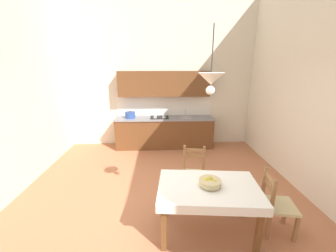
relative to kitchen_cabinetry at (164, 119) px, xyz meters
name	(u,v)px	position (x,y,z in m)	size (l,w,h in m)	color
ground_plane	(161,213)	(-0.11, -2.91, -0.91)	(5.96, 6.96, 0.10)	#B7704C
wall_back	(160,74)	(-0.11, 0.33, 1.24)	(5.96, 0.12, 4.20)	silver
kitchen_cabinetry	(164,119)	(0.00, 0.00, 0.00)	(2.83, 0.63, 2.20)	brown
dining_table	(208,194)	(0.54, -3.36, -0.24)	(1.45, 0.99, 0.75)	brown
dining_chair_kitchen_side	(194,174)	(0.48, -2.48, -0.41)	(0.49, 0.49, 0.93)	#D1BC89
dining_chair_window_side	(276,204)	(1.52, -3.39, -0.41)	(0.48, 0.48, 0.93)	#D1BC89
fruit_bowl	(210,182)	(0.55, -3.36, -0.04)	(0.30, 0.30, 0.12)	tan
pendant_lamp	(211,79)	(0.50, -3.30, 1.32)	(0.32, 0.32, 0.80)	black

